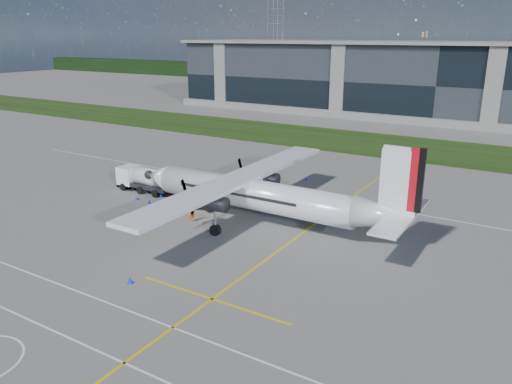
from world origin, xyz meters
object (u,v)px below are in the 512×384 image
fuel_tanker_truck (142,179)px  safety_cone_portwing (130,280)px  baggage_tug (207,201)px  pylon_west (275,39)px  safety_cone_nose_stbd (161,195)px  ground_crew_person (192,211)px  safety_cone_fwd (137,197)px  safety_cone_stbdwing (307,178)px  safety_cone_nose_port (149,201)px  turboprop_aircraft (262,179)px

fuel_tanker_truck → safety_cone_portwing: 22.45m
baggage_tug → pylon_west: bearing=116.9°
fuel_tanker_truck → safety_cone_nose_stbd: fuel_tanker_truck is taller
ground_crew_person → safety_cone_portwing: (3.92, -12.02, -0.80)m
pylon_west → safety_cone_portwing: 175.54m
safety_cone_fwd → fuel_tanker_truck: bearing=123.4°
pylon_west → safety_cone_fwd: pylon_west is taller
pylon_west → baggage_tug: size_ratio=10.63×
pylon_west → ground_crew_person: pylon_west is taller
pylon_west → ground_crew_person: (72.77, -145.20, -13.95)m
safety_cone_stbdwing → fuel_tanker_truck: bearing=-136.1°
baggage_tug → safety_cone_portwing: baggage_tug is taller
safety_cone_portwing → safety_cone_nose_port: (-11.07, 13.81, 0.00)m
pylon_west → baggage_tug: bearing=-63.1°
safety_cone_nose_stbd → safety_cone_stbdwing: size_ratio=1.00×
safety_cone_fwd → safety_cone_nose_stbd: (1.66, 1.96, 0.00)m
fuel_tanker_truck → safety_cone_portwing: fuel_tanker_truck is taller
safety_cone_fwd → safety_cone_stbdwing: size_ratio=1.00×
safety_cone_portwing → safety_cone_stbdwing: 30.36m
ground_crew_person → safety_cone_nose_port: bearing=80.3°
baggage_tug → safety_cone_nose_stbd: size_ratio=5.64×
safety_cone_portwing → safety_cone_nose_stbd: (-11.48, 16.12, 0.00)m
safety_cone_nose_port → safety_cone_nose_stbd: same height
safety_cone_portwing → safety_cone_fwd: size_ratio=1.00×
turboprop_aircraft → ground_crew_person: bearing=-154.0°
safety_cone_nose_port → safety_cone_fwd: bearing=170.3°
ground_crew_person → turboprop_aircraft: bearing=-59.5°
safety_cone_stbdwing → safety_cone_nose_stbd: bearing=-127.0°
pylon_west → baggage_tug: pylon_west is taller
safety_cone_portwing → turboprop_aircraft: bearing=82.1°
pylon_west → safety_cone_stbdwing: 148.59m
safety_cone_portwing → safety_cone_stbdwing: size_ratio=1.00×
fuel_tanker_truck → safety_cone_nose_stbd: 3.63m
ground_crew_person → pylon_west: bearing=31.0°
ground_crew_person → safety_cone_fwd: 9.50m
safety_cone_portwing → safety_cone_fwd: (-13.13, 14.17, 0.00)m
safety_cone_portwing → safety_cone_fwd: 19.32m
safety_cone_fwd → safety_cone_stbdwing: same height
baggage_tug → safety_cone_stbdwing: baggage_tug is taller
baggage_tug → safety_cone_nose_port: baggage_tug is taller
pylon_west → turboprop_aircraft: bearing=-61.0°
turboprop_aircraft → safety_cone_portwing: bearing=-97.9°
fuel_tanker_truck → ground_crew_person: fuel_tanker_truck is taller
fuel_tanker_truck → safety_cone_portwing: size_ratio=14.76×
safety_cone_nose_stbd → safety_cone_stbdwing: same height
turboprop_aircraft → baggage_tug: (-6.97, 0.73, -3.58)m
safety_cone_portwing → safety_cone_stbdwing: bearing=91.4°
safety_cone_nose_stbd → pylon_west: bearing=114.8°
pylon_west → safety_cone_portwing: bearing=-64.0°
ground_crew_person → safety_cone_nose_port: (-7.16, 1.80, -0.80)m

